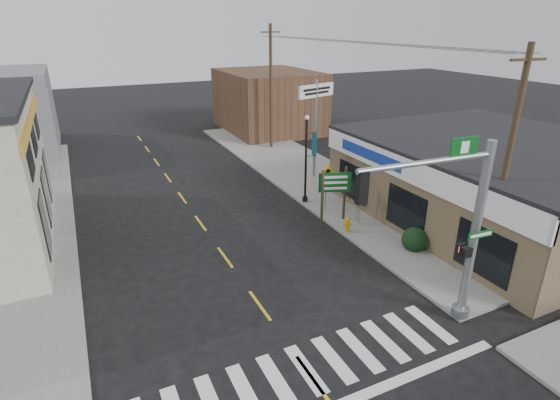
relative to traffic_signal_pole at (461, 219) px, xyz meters
name	(u,v)px	position (x,y,z in m)	size (l,w,h in m)	color
ground	(312,378)	(-5.41, -0.23, -4.06)	(140.00, 140.00, 0.00)	black
sidewalk_right	(335,190)	(3.59, 12.77, -4.00)	(6.00, 38.00, 0.13)	slate
sidewalk_left	(6,249)	(-14.41, 12.77, -4.00)	(6.00, 38.00, 0.13)	slate
center_line	(225,257)	(-5.41, 7.77, -4.06)	(0.12, 56.00, 0.01)	gold
crosswalk	(306,369)	(-5.41, 0.17, -4.06)	(11.00, 2.20, 0.01)	silver
thrift_store	(496,182)	(9.09, 5.77, -2.06)	(12.00, 14.00, 4.00)	brown
bldg_distant_right	(268,101)	(6.59, 29.77, -1.26)	(8.00, 10.00, 5.60)	#503524
traffic_signal_pole	(461,219)	(0.00, 0.00, 0.00)	(5.22, 0.39, 6.61)	gray
guide_sign	(334,188)	(0.89, 8.74, -2.05)	(1.66, 0.14, 2.91)	#40301D
fire_hydrant	(347,224)	(0.89, 7.39, -3.52)	(0.24, 0.24, 0.75)	#BF8E09
ped_crossing_sign	(326,179)	(1.26, 10.13, -2.07)	(1.06, 0.07, 2.72)	gray
lamp_post	(307,153)	(0.95, 11.80, -1.00)	(0.66, 0.51, 5.04)	black
dance_center_sign	(316,104)	(3.59, 15.52, 0.91)	(3.00, 0.19, 6.38)	gray
bare_tree	(459,169)	(4.82, 4.61, -0.36)	(2.27, 2.27, 4.54)	black
shrub_front	(415,240)	(2.71, 4.60, -3.49)	(1.17, 1.17, 0.88)	#163315
shrub_back	(372,203)	(3.64, 9.11, -3.51)	(1.12, 1.12, 0.84)	#1D3114
utility_pole_near	(507,165)	(4.09, 1.76, 0.74)	(1.59, 0.24, 9.12)	#42361E
utility_pole_far	(271,87)	(4.08, 23.57, 1.01)	(1.68, 0.25, 9.64)	#493623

